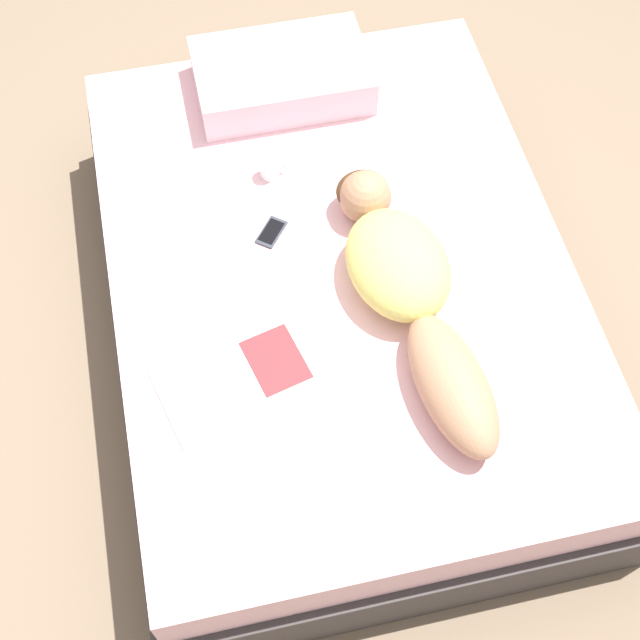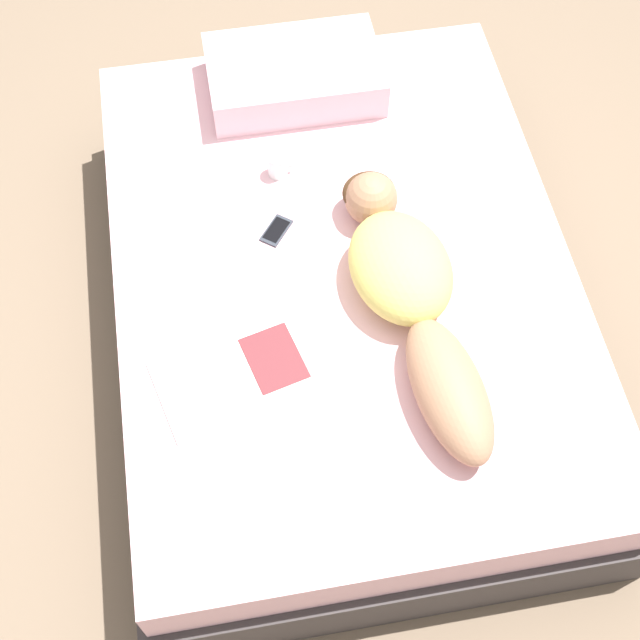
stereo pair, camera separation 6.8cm
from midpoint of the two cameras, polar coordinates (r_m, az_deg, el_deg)
The scene contains 7 objects.
ground_plane at distance 3.59m, azimuth 0.54°, elevation -0.70°, with size 12.00×12.00×0.00m, color #7A6651.
bed at distance 3.39m, azimuth 0.57°, elevation 1.37°, with size 1.68×2.30×0.49m.
person at distance 3.01m, azimuth 4.99°, elevation 2.10°, with size 0.39×1.19×0.21m.
open_magazine at distance 2.95m, azimuth -5.75°, elevation -3.57°, with size 0.59×0.44×0.01m.
coffee_mug at distance 3.39m, azimuth -3.82°, elevation 9.78°, with size 0.10×0.07×0.09m.
cell_phone at distance 3.25m, azimuth -3.74°, elevation 5.62°, with size 0.14×0.15×0.01m.
pillow at distance 3.67m, azimuth -3.02°, elevation 15.33°, with size 0.68×0.43×0.16m.
Camera 1 is at (-0.46, -1.76, 3.10)m, focal length 50.00 mm.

